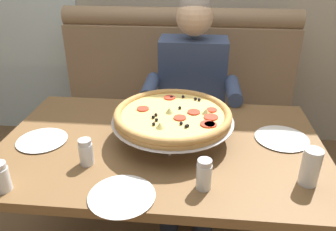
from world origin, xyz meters
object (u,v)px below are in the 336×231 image
(diner_main, at_px, (192,95))
(shaker_pepper_flakes, at_px, (1,179))
(booth_bench, at_px, (176,120))
(plate_near_left, at_px, (282,137))
(dining_table, at_px, (161,160))
(plate_far_side, at_px, (42,139))
(pizza, at_px, (173,116))
(drinking_glass, at_px, (310,169))
(shaker_parmesan, at_px, (204,176))
(shaker_oregano, at_px, (86,154))
(plate_near_right, at_px, (122,194))

(diner_main, xyz_separation_m, shaker_pepper_flakes, (-0.61, -0.99, 0.09))
(booth_bench, height_order, plate_near_left, booth_bench)
(dining_table, height_order, plate_far_side, plate_far_side)
(pizza, xyz_separation_m, drinking_glass, (0.49, -0.26, -0.05))
(plate_far_side, bearing_deg, pizza, 8.45)
(booth_bench, xyz_separation_m, shaker_parmesan, (0.18, -1.18, 0.40))
(pizza, relative_size, drinking_glass, 3.76)
(shaker_pepper_flakes, xyz_separation_m, shaker_parmesan, (0.68, 0.08, 0.00))
(pizza, height_order, plate_far_side, pizza)
(pizza, xyz_separation_m, shaker_pepper_flakes, (-0.54, -0.40, -0.06))
(dining_table, relative_size, drinking_glass, 9.93)
(shaker_oregano, xyz_separation_m, plate_near_right, (0.17, -0.17, -0.03))
(dining_table, xyz_separation_m, shaker_pepper_flakes, (-0.50, -0.36, 0.13))
(shaker_pepper_flakes, height_order, drinking_glass, drinking_glass)
(shaker_parmesan, distance_m, plate_near_left, 0.49)
(dining_table, bearing_deg, shaker_parmesan, -57.52)
(pizza, bearing_deg, drinking_glass, -28.07)
(plate_near_left, xyz_separation_m, drinking_glass, (0.03, -0.30, 0.05))
(pizza, distance_m, shaker_parmesan, 0.36)
(shaker_pepper_flakes, bearing_deg, booth_bench, 68.40)
(diner_main, xyz_separation_m, shaker_oregano, (-0.37, -0.81, 0.09))
(dining_table, distance_m, shaker_oregano, 0.35)
(dining_table, height_order, plate_near_right, plate_near_right)
(shaker_oregano, distance_m, drinking_glass, 0.80)
(diner_main, height_order, shaker_parmesan, diner_main)
(booth_bench, distance_m, plate_near_right, 1.31)
(plate_far_side, bearing_deg, diner_main, 47.38)
(shaker_pepper_flakes, xyz_separation_m, drinking_glass, (1.04, 0.14, 0.01))
(shaker_parmesan, xyz_separation_m, plate_near_left, (0.34, 0.36, -0.04))
(booth_bench, distance_m, shaker_pepper_flakes, 1.41)
(plate_near_right, relative_size, plate_far_side, 1.06)
(diner_main, relative_size, drinking_glass, 9.32)
(shaker_oregano, bearing_deg, shaker_parmesan, -12.82)
(diner_main, xyz_separation_m, drinking_glass, (0.43, -0.85, 0.10))
(dining_table, relative_size, pizza, 2.64)
(shaker_oregano, bearing_deg, shaker_pepper_flakes, -142.97)
(booth_bench, xyz_separation_m, plate_far_side, (-0.51, -0.93, 0.37))
(booth_bench, bearing_deg, diner_main, -67.63)
(plate_near_right, height_order, plate_far_side, same)
(shaker_oregano, xyz_separation_m, shaker_parmesan, (0.44, -0.10, 0.00))
(drinking_glass, bearing_deg, shaker_parmesan, -170.53)
(shaker_pepper_flakes, distance_m, shaker_parmesan, 0.68)
(pizza, distance_m, shaker_pepper_flakes, 0.68)
(drinking_glass, bearing_deg, booth_bench, 115.85)
(diner_main, distance_m, drinking_glass, 0.96)
(diner_main, bearing_deg, drinking_glass, -63.09)
(drinking_glass, bearing_deg, plate_far_side, 170.15)
(plate_near_left, bearing_deg, dining_table, -171.61)
(shaker_parmesan, bearing_deg, dining_table, 122.48)
(dining_table, bearing_deg, shaker_oregano, -145.13)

